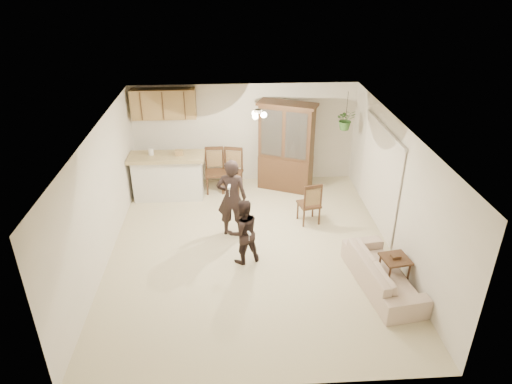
{
  "coord_description": "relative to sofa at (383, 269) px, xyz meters",
  "views": [
    {
      "loc": [
        -0.37,
        -7.51,
        5.15
      ],
      "look_at": [
        0.11,
        0.4,
        1.07
      ],
      "focal_mm": 32.0,
      "sensor_mm": 36.0,
      "label": 1
    }
  ],
  "objects": [
    {
      "name": "adult",
      "position": [
        -2.59,
        1.89,
        0.53
      ],
      "size": [
        0.7,
        0.5,
        1.8
      ],
      "primitive_type": "imported",
      "rotation": [
        0.0,
        0.0,
        3.03
      ],
      "color": "black",
      "rests_on": "floor"
    },
    {
      "name": "sofa",
      "position": [
        0.0,
        0.0,
        0.0
      ],
      "size": [
        0.99,
        1.96,
        0.73
      ],
      "primitive_type": "imported",
      "rotation": [
        0.0,
        0.0,
        1.72
      ],
      "color": "beige",
      "rests_on": "floor"
    },
    {
      "name": "ceiling_fixture",
      "position": [
        -2.02,
        2.46,
        2.03
      ],
      "size": [
        0.36,
        0.36,
        0.2
      ],
      "primitive_type": null,
      "color": "#FFE4BF",
      "rests_on": "ceiling"
    },
    {
      "name": "plant_cord",
      "position": [
        0.08,
        3.66,
        1.81
      ],
      "size": [
        0.01,
        0.01,
        0.65
      ],
      "primitive_type": "cylinder",
      "color": "#29221E",
      "rests_on": "ceiling"
    },
    {
      "name": "wall_left",
      "position": [
        -4.97,
        1.26,
        0.88
      ],
      "size": [
        0.02,
        6.5,
        2.5
      ],
      "primitive_type": "cube",
      "color": "silver",
      "rests_on": "ground"
    },
    {
      "name": "chair_hutch_left",
      "position": [
        -2.57,
        3.83,
        -0.06
      ],
      "size": [
        0.58,
        0.58,
        1.09
      ],
      "rotation": [
        0.0,
        0.0,
        -0.23
      ],
      "color": "#3B1E15",
      "rests_on": "floor"
    },
    {
      "name": "vertical_blinds",
      "position": [
        0.49,
        2.16,
        0.73
      ],
      "size": [
        0.06,
        2.3,
        2.1
      ],
      "primitive_type": null,
      "color": "beige",
      "rests_on": "wall_right"
    },
    {
      "name": "wall_back",
      "position": [
        -2.22,
        4.51,
        0.88
      ],
      "size": [
        5.5,
        0.02,
        2.5
      ],
      "primitive_type": "cube",
      "color": "silver",
      "rests_on": "ground"
    },
    {
      "name": "controller_child",
      "position": [
        -2.3,
        0.61,
        0.42
      ],
      "size": [
        0.07,
        0.12,
        0.03
      ],
      "primitive_type": "cube",
      "rotation": [
        0.0,
        0.0,
        3.48
      ],
      "color": "white",
      "rests_on": "child"
    },
    {
      "name": "wall_front",
      "position": [
        -2.22,
        -1.99,
        0.88
      ],
      "size": [
        5.5,
        0.02,
        2.5
      ],
      "primitive_type": "cube",
      "color": "silver",
      "rests_on": "ground"
    },
    {
      "name": "breakfast_bar",
      "position": [
        -4.07,
        3.61,
        0.13
      ],
      "size": [
        1.6,
        0.55,
        1.0
      ],
      "primitive_type": "cube",
      "color": "silver",
      "rests_on": "floor"
    },
    {
      "name": "floor",
      "position": [
        -2.22,
        1.26,
        -0.37
      ],
      "size": [
        6.5,
        6.5,
        0.0
      ],
      "primitive_type": "plane",
      "color": "beige",
      "rests_on": "ground"
    },
    {
      "name": "side_table",
      "position": [
        0.23,
        0.11,
        -0.11
      ],
      "size": [
        0.53,
        0.53,
        0.56
      ],
      "rotation": [
        0.0,
        0.0,
        0.16
      ],
      "color": "#3B1E15",
      "rests_on": "floor"
    },
    {
      "name": "chair_bar",
      "position": [
        -2.98,
        3.87,
        -0.06
      ],
      "size": [
        0.5,
        0.5,
        1.09
      ],
      "rotation": [
        0.0,
        0.0,
        0.03
      ],
      "color": "#3B1E15",
      "rests_on": "floor"
    },
    {
      "name": "child",
      "position": [
        -2.4,
        0.9,
        0.31
      ],
      "size": [
        0.79,
        0.7,
        1.35
      ],
      "primitive_type": "imported",
      "rotation": [
        0.0,
        0.0,
        3.48
      ],
      "color": "black",
      "rests_on": "floor"
    },
    {
      "name": "bar_top",
      "position": [
        -4.07,
        3.61,
        0.68
      ],
      "size": [
        1.75,
        0.7,
        0.08
      ],
      "primitive_type": "cube",
      "color": "tan",
      "rests_on": "breakfast_bar"
    },
    {
      "name": "china_hutch",
      "position": [
        -1.24,
        3.95,
        0.71
      ],
      "size": [
        1.48,
        1.05,
        2.18
      ],
      "rotation": [
        0.0,
        0.0,
        -0.42
      ],
      "color": "#3B1E15",
      "rests_on": "floor"
    },
    {
      "name": "upper_cabinets",
      "position": [
        -4.12,
        4.33,
        1.73
      ],
      "size": [
        1.5,
        0.34,
        0.7
      ],
      "primitive_type": "cube",
      "color": "olive",
      "rests_on": "wall_back"
    },
    {
      "name": "controller_adult",
      "position": [
        -2.63,
        1.5,
        0.92
      ],
      "size": [
        0.06,
        0.15,
        0.04
      ],
      "primitive_type": "cube",
      "rotation": [
        0.0,
        0.0,
        3.03
      ],
      "color": "white",
      "rests_on": "adult"
    },
    {
      "name": "hanging_plant",
      "position": [
        0.08,
        3.66,
        1.48
      ],
      "size": [
        0.43,
        0.37,
        0.48
      ],
      "primitive_type": "imported",
      "color": "#315D25",
      "rests_on": "ceiling"
    },
    {
      "name": "chair_hutch_right",
      "position": [
        -0.93,
        2.26,
        -0.09
      ],
      "size": [
        0.52,
        0.52,
        0.98
      ],
      "rotation": [
        0.0,
        0.0,
        3.37
      ],
      "color": "#3B1E15",
      "rests_on": "floor"
    },
    {
      "name": "wall_right",
      "position": [
        0.53,
        1.26,
        0.88
      ],
      "size": [
        0.02,
        6.5,
        2.5
      ],
      "primitive_type": "cube",
      "color": "silver",
      "rests_on": "ground"
    },
    {
      "name": "ceiling",
      "position": [
        -2.22,
        1.26,
        2.13
      ],
      "size": [
        5.5,
        6.5,
        0.02
      ],
      "primitive_type": "cube",
      "color": "silver",
      "rests_on": "wall_back"
    }
  ]
}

